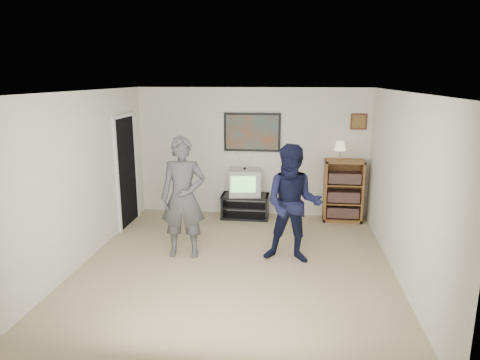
% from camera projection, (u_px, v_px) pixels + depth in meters
% --- Properties ---
extents(room_shell, '(4.51, 5.00, 2.51)m').
position_uv_depth(room_shell, '(238.00, 177.00, 6.30)').
color(room_shell, '#93835D').
rests_on(room_shell, ground).
extents(media_stand, '(0.92, 0.51, 0.46)m').
position_uv_depth(media_stand, '(245.00, 206.00, 8.37)').
color(media_stand, black).
rests_on(media_stand, room_shell).
extents(crt_television, '(0.66, 0.58, 0.51)m').
position_uv_depth(crt_television, '(245.00, 182.00, 8.26)').
color(crt_television, '#AEAFA9').
rests_on(crt_television, media_stand).
extents(bookshelf, '(0.72, 0.41, 1.18)m').
position_uv_depth(bookshelf, '(343.00, 191.00, 8.11)').
color(bookshelf, brown).
rests_on(bookshelf, room_shell).
extents(table_lamp, '(0.22, 0.22, 0.34)m').
position_uv_depth(table_lamp, '(340.00, 151.00, 7.97)').
color(table_lamp, beige).
rests_on(table_lamp, bookshelf).
extents(person_tall, '(0.71, 0.51, 1.85)m').
position_uv_depth(person_tall, '(183.00, 198.00, 6.42)').
color(person_tall, '#403F42').
rests_on(person_tall, room_shell).
extents(person_short, '(0.92, 0.75, 1.76)m').
position_uv_depth(person_short, '(293.00, 204.00, 6.23)').
color(person_short, black).
rests_on(person_short, room_shell).
extents(controller_left, '(0.08, 0.13, 0.04)m').
position_uv_depth(controller_left, '(184.00, 171.00, 6.56)').
color(controller_left, white).
rests_on(controller_left, person_tall).
extents(controller_right, '(0.04, 0.12, 0.03)m').
position_uv_depth(controller_right, '(296.00, 186.00, 6.35)').
color(controller_right, white).
rests_on(controller_right, person_short).
extents(poster, '(1.10, 0.03, 0.75)m').
position_uv_depth(poster, '(252.00, 132.00, 8.26)').
color(poster, black).
rests_on(poster, room_shell).
extents(air_vent, '(0.28, 0.02, 0.14)m').
position_uv_depth(air_vent, '(224.00, 116.00, 8.26)').
color(air_vent, white).
rests_on(air_vent, room_shell).
extents(small_picture, '(0.30, 0.03, 0.30)m').
position_uv_depth(small_picture, '(359.00, 122.00, 7.98)').
color(small_picture, '#422215').
rests_on(small_picture, room_shell).
extents(doorway, '(0.03, 0.85, 2.00)m').
position_uv_depth(doorway, '(126.00, 172.00, 7.83)').
color(doorway, black).
rests_on(doorway, room_shell).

